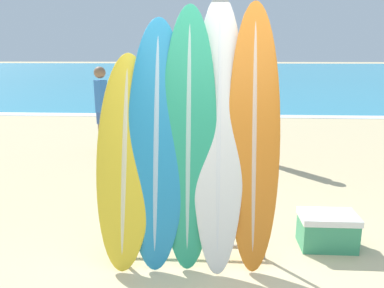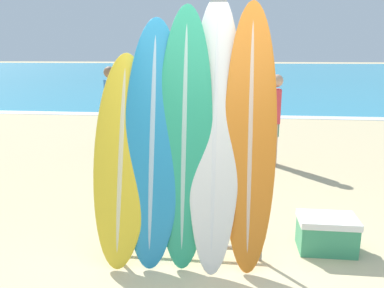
{
  "view_description": "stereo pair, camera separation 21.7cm",
  "coord_description": "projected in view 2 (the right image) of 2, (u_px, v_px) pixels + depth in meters",
  "views": [
    {
      "loc": [
        -0.11,
        -2.84,
        2.03
      ],
      "look_at": [
        -0.35,
        1.39,
        0.98
      ],
      "focal_mm": 35.0,
      "sensor_mm": 36.0,
      "label": 1
    },
    {
      "loc": [
        0.1,
        -2.82,
        2.03
      ],
      "look_at": [
        -0.35,
        1.39,
        0.98
      ],
      "focal_mm": 35.0,
      "sensor_mm": 36.0,
      "label": 2
    }
  ],
  "objects": [
    {
      "name": "person_far_left",
      "position": [
        236.0,
        93.0,
        10.74
      ],
      "size": [
        0.22,
        0.28,
        1.63
      ],
      "rotation": [
        0.0,
        0.0,
        1.54
      ],
      "color": "tan",
      "rests_on": "ground_plane"
    },
    {
      "name": "surfboard_slot_2",
      "position": [
        184.0,
        137.0,
        3.56
      ],
      "size": [
        0.53,
        0.63,
        2.48
      ],
      "color": "#289E70",
      "rests_on": "ground_plane"
    },
    {
      "name": "person_far_right",
      "position": [
        195.0,
        102.0,
        8.79
      ],
      "size": [
        0.22,
        0.28,
        1.63
      ],
      "rotation": [
        0.0,
        0.0,
        1.63
      ],
      "color": "#846047",
      "rests_on": "ground_plane"
    },
    {
      "name": "cooler_box",
      "position": [
        327.0,
        233.0,
        3.9
      ],
      "size": [
        0.59,
        0.38,
        0.38
      ],
      "color": "#389366",
      "rests_on": "ground_plane"
    },
    {
      "name": "ocean_water",
      "position": [
        232.0,
        72.0,
        40.42
      ],
      "size": [
        120.0,
        60.0,
        0.01
      ],
      "color": "teal",
      "rests_on": "ground_plane"
    },
    {
      "name": "surfboard_slot_0",
      "position": [
        122.0,
        159.0,
        3.63
      ],
      "size": [
        0.56,
        0.7,
        2.03
      ],
      "color": "yellow",
      "rests_on": "ground_plane"
    },
    {
      "name": "surfboard_slot_1",
      "position": [
        153.0,
        142.0,
        3.6
      ],
      "size": [
        0.58,
        0.7,
        2.37
      ],
      "color": "teal",
      "rests_on": "ground_plane"
    },
    {
      "name": "surfboard_slot_4",
      "position": [
        250.0,
        137.0,
        3.51
      ],
      "size": [
        0.49,
        0.67,
        2.51
      ],
      "color": "orange",
      "rests_on": "ground_plane"
    },
    {
      "name": "surfboard_rack",
      "position": [
        183.0,
        209.0,
        3.7
      ],
      "size": [
        1.58,
        0.04,
        0.96
      ],
      "color": "gray",
      "rests_on": "ground_plane"
    },
    {
      "name": "person_mid_beach",
      "position": [
        111.0,
        106.0,
        7.73
      ],
      "size": [
        0.29,
        0.29,
        1.75
      ],
      "rotation": [
        0.0,
        0.0,
        2.36
      ],
      "color": "#846047",
      "rests_on": "ground_plane"
    },
    {
      "name": "person_near_water",
      "position": [
        275.0,
        117.0,
        6.73
      ],
      "size": [
        0.22,
        0.28,
        1.65
      ],
      "rotation": [
        0.0,
        0.0,
        4.75
      ],
      "color": "tan",
      "rests_on": "ground_plane"
    },
    {
      "name": "surfboard_slot_3",
      "position": [
        215.0,
        131.0,
        3.56
      ],
      "size": [
        0.51,
        0.88,
        2.6
      ],
      "color": "silver",
      "rests_on": "ground_plane"
    }
  ]
}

